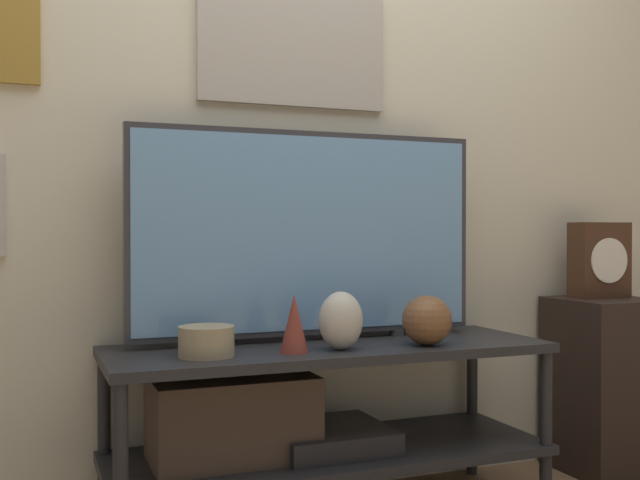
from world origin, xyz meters
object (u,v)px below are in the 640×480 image
(vase_urn_stoneware, at_px, (341,321))
(vase_round_glass, at_px, (427,320))
(vase_slim_bronze, at_px, (294,323))
(vase_wide_bowl, at_px, (206,341))
(mantel_clock, at_px, (599,260))
(television, at_px, (309,233))

(vase_urn_stoneware, bearing_deg, vase_round_glass, -3.24)
(vase_slim_bronze, relative_size, vase_round_glass, 1.10)
(vase_wide_bowl, bearing_deg, mantel_clock, 6.68)
(vase_slim_bronze, height_order, vase_round_glass, vase_slim_bronze)
(television, distance_m, vase_slim_bronze, 0.36)
(vase_round_glass, relative_size, vase_wide_bowl, 0.98)
(vase_slim_bronze, height_order, vase_wide_bowl, vase_slim_bronze)
(vase_slim_bronze, xyz_separation_m, mantel_clock, (1.34, 0.22, 0.16))
(vase_round_glass, bearing_deg, mantel_clock, 14.53)
(vase_slim_bronze, bearing_deg, mantel_clock, 9.18)
(vase_wide_bowl, distance_m, mantel_clock, 1.62)
(vase_urn_stoneware, distance_m, mantel_clock, 1.22)
(television, height_order, vase_urn_stoneware, television)
(vase_urn_stoneware, distance_m, vase_round_glass, 0.29)
(vase_slim_bronze, bearing_deg, vase_urn_stoneware, -0.08)
(vase_urn_stoneware, bearing_deg, vase_wide_bowl, 175.87)
(vase_urn_stoneware, distance_m, vase_wide_bowl, 0.41)
(vase_round_glass, height_order, vase_wide_bowl, vase_round_glass)
(vase_slim_bronze, xyz_separation_m, vase_wide_bowl, (-0.26, 0.03, -0.04))
(vase_urn_stoneware, height_order, vase_slim_bronze, vase_urn_stoneware)
(vase_slim_bronze, distance_m, vase_wide_bowl, 0.26)
(vase_urn_stoneware, relative_size, vase_round_glass, 1.12)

